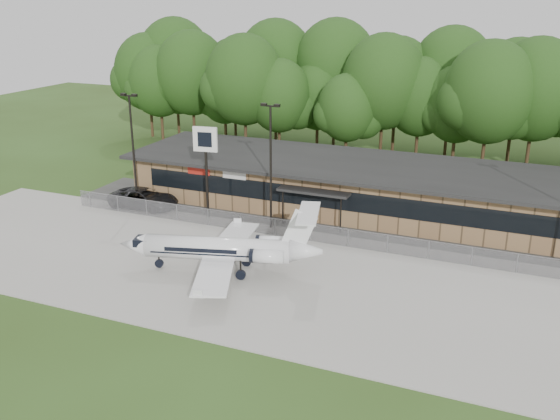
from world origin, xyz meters
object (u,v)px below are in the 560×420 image
at_px(business_jet, 225,250).
at_px(suv, 144,198).
at_px(pole_sign, 206,149).
at_px(terminal, 356,185).

distance_m(business_jet, suv, 16.14).
bearing_deg(business_jet, pole_sign, 109.46).
bearing_deg(business_jet, terminal, 59.32).
xyz_separation_m(terminal, suv, (-17.58, -7.02, -1.30)).
distance_m(terminal, pole_sign, 13.67).
height_order(terminal, pole_sign, pole_sign).
height_order(suv, pole_sign, pole_sign).
xyz_separation_m(business_jet, suv, (-13.07, 9.44, -0.84)).
relative_size(business_jet, suv, 2.24).
distance_m(terminal, business_jet, 17.08).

